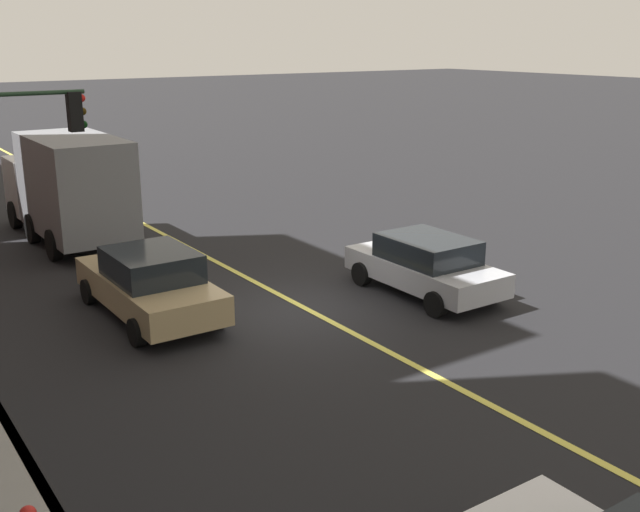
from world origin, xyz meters
TOP-DOWN VIEW (x-y plane):
  - ground at (0.00, 0.00)m, footprint 200.00×200.00m
  - lane_stripe_center at (0.00, 0.00)m, footprint 80.00×0.16m
  - car_tan at (1.54, 3.14)m, footprint 4.68×2.03m
  - car_silver at (-0.78, -3.02)m, footprint 4.16×1.98m
  - truck_gray at (9.14, 2.60)m, footprint 6.64×2.46m

SIDE VIEW (x-z plane):
  - ground at x=0.00m, z-range 0.00..0.00m
  - lane_stripe_center at x=0.00m, z-range 0.00..0.01m
  - car_silver at x=-0.78m, z-range 0.03..1.47m
  - car_tan at x=1.54m, z-range 0.00..1.57m
  - truck_gray at x=9.14m, z-range 0.08..3.36m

